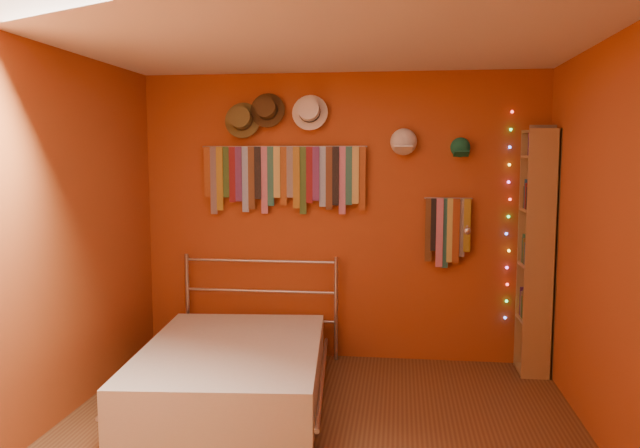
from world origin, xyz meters
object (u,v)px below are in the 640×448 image
at_px(reading_lamp, 467,230).
at_px(bookshelf, 541,251).
at_px(tie_rack, 284,175).
at_px(bed, 232,369).

xyz_separation_m(reading_lamp, bookshelf, (0.59, -0.00, -0.16)).
distance_m(tie_rack, bookshelf, 2.24).
xyz_separation_m(tie_rack, reading_lamp, (1.55, -0.15, -0.44)).
distance_m(reading_lamp, bed, 2.18).
bearing_deg(tie_rack, bookshelf, -4.13).
height_order(tie_rack, reading_lamp, tie_rack).
xyz_separation_m(tie_rack, bed, (-0.21, -0.99, -1.41)).
xyz_separation_m(tie_rack, bookshelf, (2.15, -0.16, -0.60)).
relative_size(tie_rack, bookshelf, 0.72).
bearing_deg(reading_lamp, bookshelf, -0.43).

